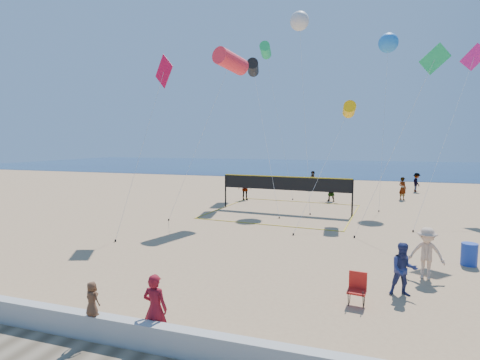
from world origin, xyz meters
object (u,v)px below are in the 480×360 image
(woman, at_px, (155,309))
(trash_barrel, at_px, (469,254))
(camp_chair, at_px, (357,287))
(volleyball_net, at_px, (285,187))

(woman, distance_m, trash_barrel, 11.73)
(camp_chair, xyz_separation_m, volleyball_net, (-4.73, 13.38, 1.09))
(woman, bearing_deg, camp_chair, -141.26)
(trash_barrel, height_order, volleyball_net, volleyball_net)
(woman, height_order, camp_chair, woman)
(camp_chair, distance_m, volleyball_net, 14.23)
(woman, xyz_separation_m, volleyball_net, (-0.41, 16.91, 0.79))
(camp_chair, height_order, trash_barrel, camp_chair)
(woman, distance_m, volleyball_net, 16.93)
(woman, xyz_separation_m, trash_barrel, (8.23, 8.35, -0.39))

